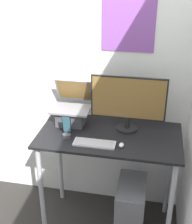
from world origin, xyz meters
The scene contains 8 objects.
wall_back centered at (0.00, 0.67, 1.30)m, with size 6.00×0.06×2.60m.
desk centered at (0.00, 0.29, 0.77)m, with size 1.09×0.59×0.91m.
laptop centered at (-0.33, 0.41, 1.01)m, with size 0.31×0.30×0.34m.
monitor centered at (0.12, 0.39, 1.14)m, with size 0.57×0.16×0.44m.
keyboard centered at (-0.09, 0.13, 0.92)m, with size 0.30×0.11×0.02m.
mouse centered at (0.11, 0.14, 0.92)m, with size 0.04×0.06×0.03m.
cell_phone centered at (-0.31, 0.19, 0.97)m, with size 0.06×0.07×0.18m.
computer_tower centered at (0.20, 0.23, 0.25)m, with size 0.22×0.39×0.51m.
Camera 1 is at (0.30, -1.75, 2.11)m, focal length 50.00 mm.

